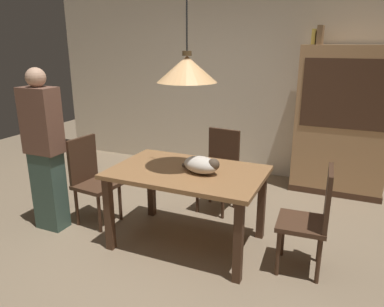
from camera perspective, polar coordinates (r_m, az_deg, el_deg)
ground at (r=3.44m, az=-4.37°, el=-16.21°), size 10.00×10.00×0.00m
back_wall at (r=5.37m, az=8.95°, el=12.22°), size 6.40×0.10×2.90m
dining_table at (r=3.40m, az=-0.72°, el=-4.23°), size 1.40×0.90×0.75m
chair_far_back at (r=4.21m, az=4.35°, el=-2.01°), size 0.44×0.44×0.93m
chair_right_side at (r=3.20m, az=18.29°, el=-9.24°), size 0.42×0.42×0.93m
chair_left_side at (r=4.03m, az=-15.47°, el=-3.52°), size 0.44×0.44×0.93m
cat_sleeping at (r=3.27m, az=1.56°, el=-1.78°), size 0.40×0.29×0.16m
pendant_lamp at (r=3.18m, az=-0.79°, el=13.07°), size 0.52×0.52×1.30m
hutch_bookcase at (r=4.94m, az=22.31°, el=4.16°), size 1.12×0.45×1.85m
book_yellow_short at (r=4.87m, az=18.52°, el=16.88°), size 0.04×0.20×0.18m
book_brown_thick at (r=4.86m, az=19.39°, el=17.04°), size 0.06×0.24×0.22m
person_standing at (r=3.93m, az=-21.98°, el=0.32°), size 0.36×0.22×1.65m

